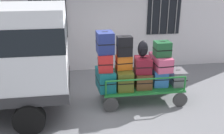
% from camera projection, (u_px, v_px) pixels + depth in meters
% --- Properties ---
extents(ground_plane, '(40.00, 40.00, 0.00)m').
position_uv_depth(ground_plane, '(113.00, 101.00, 7.16)').
color(ground_plane, slate).
extents(luggage_cart, '(2.24, 1.03, 0.44)m').
position_uv_depth(luggage_cart, '(142.00, 89.00, 7.06)').
color(luggage_cart, '#1E722D').
rests_on(luggage_cart, ground).
extents(cart_railing, '(2.12, 0.89, 0.40)m').
position_uv_depth(cart_railing, '(142.00, 75.00, 6.92)').
color(cart_railing, '#1E722D').
rests_on(cart_railing, luggage_cart).
extents(suitcase_left_bottom, '(0.49, 0.77, 0.54)m').
position_uv_depth(suitcase_left_bottom, '(105.00, 79.00, 6.80)').
color(suitcase_left_bottom, '#0F5960').
rests_on(suitcase_left_bottom, luggage_cart).
extents(suitcase_left_middle, '(0.41, 0.62, 0.46)m').
position_uv_depth(suitcase_left_middle, '(105.00, 61.00, 6.65)').
color(suitcase_left_middle, '#B21E1E').
rests_on(suitcase_left_middle, suitcase_left_bottom).
extents(suitcase_left_top, '(0.44, 0.51, 0.55)m').
position_uv_depth(suitcase_left_top, '(105.00, 42.00, 6.46)').
color(suitcase_left_top, navy).
rests_on(suitcase_left_top, suitcase_left_middle).
extents(suitcase_midleft_bottom, '(0.45, 0.78, 0.52)m').
position_uv_depth(suitcase_midleft_bottom, '(124.00, 78.00, 6.88)').
color(suitcase_midleft_bottom, '#4C5119').
rests_on(suitcase_midleft_bottom, luggage_cart).
extents(suitcase_midleft_middle, '(0.43, 0.30, 0.38)m').
position_uv_depth(suitcase_midleft_middle, '(124.00, 62.00, 6.76)').
color(suitcase_midleft_middle, orange).
rests_on(suitcase_midleft_middle, suitcase_midleft_bottom).
extents(suitcase_midleft_top, '(0.39, 0.29, 0.52)m').
position_uv_depth(suitcase_midleft_top, '(124.00, 46.00, 6.57)').
color(suitcase_midleft_top, black).
rests_on(suitcase_midleft_top, suitcase_midleft_middle).
extents(suitcase_center_bottom, '(0.44, 0.58, 0.42)m').
position_uv_depth(suitcase_center_bottom, '(142.00, 79.00, 6.94)').
color(suitcase_center_bottom, brown).
rests_on(suitcase_center_bottom, luggage_cart).
extents(suitcase_center_middle, '(0.47, 0.52, 0.41)m').
position_uv_depth(suitcase_center_middle, '(143.00, 65.00, 6.80)').
color(suitcase_center_middle, maroon).
rests_on(suitcase_center_middle, suitcase_center_bottom).
extents(suitcase_midright_bottom, '(0.42, 0.44, 0.47)m').
position_uv_depth(suitcase_midright_bottom, '(160.00, 77.00, 7.02)').
color(suitcase_midright_bottom, '#3372C6').
rests_on(suitcase_midright_bottom, luggage_cart).
extents(suitcase_midright_middle, '(0.46, 0.84, 0.38)m').
position_uv_depth(suitcase_midright_middle, '(161.00, 62.00, 6.90)').
color(suitcase_midright_middle, '#CC4C72').
rests_on(suitcase_midright_middle, suitcase_midright_bottom).
extents(suitcase_midright_top, '(0.42, 0.37, 0.39)m').
position_uv_depth(suitcase_midright_top, '(162.00, 49.00, 6.71)').
color(suitcase_midright_top, '#194C28').
rests_on(suitcase_midright_top, suitcase_midright_middle).
extents(suitcase_right_bottom, '(0.40, 0.57, 0.42)m').
position_uv_depth(suitcase_right_bottom, '(177.00, 77.00, 7.09)').
color(suitcase_right_bottom, slate).
rests_on(suitcase_right_bottom, luggage_cart).
extents(backpack, '(0.27, 0.22, 0.44)m').
position_uv_depth(backpack, '(143.00, 49.00, 6.68)').
color(backpack, black).
rests_on(backpack, suitcase_center_middle).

